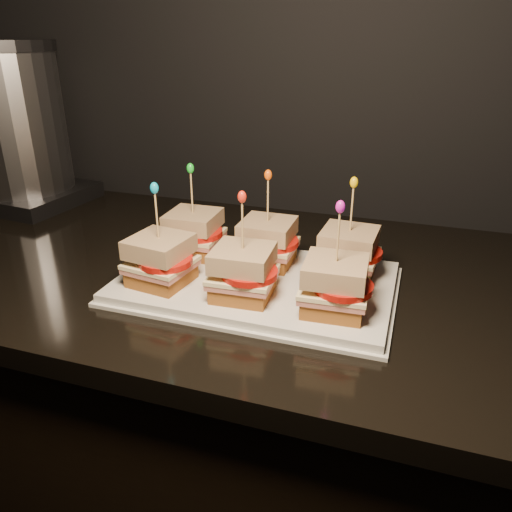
% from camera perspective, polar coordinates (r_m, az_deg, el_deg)
% --- Properties ---
extents(granite_slab, '(2.59, 0.64, 0.03)m').
position_cam_1_polar(granite_slab, '(0.83, 25.14, -5.81)').
color(granite_slab, black).
rests_on(granite_slab, cabinet).
extents(platter, '(0.41, 0.26, 0.02)m').
position_cam_1_polar(platter, '(0.78, 0.00, -3.09)').
color(platter, silver).
rests_on(platter, granite_slab).
extents(platter_rim, '(0.42, 0.27, 0.01)m').
position_cam_1_polar(platter_rim, '(0.78, 0.00, -3.49)').
color(platter_rim, silver).
rests_on(platter_rim, granite_slab).
extents(sandwich_0_bread_bot, '(0.08, 0.08, 0.02)m').
position_cam_1_polar(sandwich_0_bread_bot, '(0.86, -7.03, 1.07)').
color(sandwich_0_bread_bot, brown).
rests_on(sandwich_0_bread_bot, platter).
extents(sandwich_0_ham, '(0.09, 0.09, 0.01)m').
position_cam_1_polar(sandwich_0_ham, '(0.86, -7.08, 2.00)').
color(sandwich_0_ham, '#BA6459').
rests_on(sandwich_0_ham, sandwich_0_bread_bot).
extents(sandwich_0_cheese, '(0.09, 0.09, 0.01)m').
position_cam_1_polar(sandwich_0_cheese, '(0.86, -7.10, 2.44)').
color(sandwich_0_cheese, '#FEECAB').
rests_on(sandwich_0_cheese, sandwich_0_ham).
extents(sandwich_0_tomato, '(0.08, 0.08, 0.01)m').
position_cam_1_polar(sandwich_0_tomato, '(0.84, -6.56, 2.67)').
color(sandwich_0_tomato, '#B5140C').
rests_on(sandwich_0_tomato, sandwich_0_cheese).
extents(sandwich_0_bread_top, '(0.08, 0.08, 0.03)m').
position_cam_1_polar(sandwich_0_bread_top, '(0.85, -7.19, 4.07)').
color(sandwich_0_bread_top, brown).
rests_on(sandwich_0_bread_top, sandwich_0_tomato).
extents(sandwich_0_pick, '(0.00, 0.00, 0.09)m').
position_cam_1_polar(sandwich_0_pick, '(0.83, -7.35, 6.91)').
color(sandwich_0_pick, tan).
rests_on(sandwich_0_pick, sandwich_0_bread_top).
extents(sandwich_0_frill, '(0.01, 0.01, 0.02)m').
position_cam_1_polar(sandwich_0_frill, '(0.82, -7.51, 9.91)').
color(sandwich_0_frill, green).
rests_on(sandwich_0_frill, sandwich_0_pick).
extents(sandwich_1_bread_bot, '(0.08, 0.08, 0.02)m').
position_cam_1_polar(sandwich_1_bread_bot, '(0.82, 1.30, -0.05)').
color(sandwich_1_bread_bot, brown).
rests_on(sandwich_1_bread_bot, platter).
extents(sandwich_1_ham, '(0.09, 0.09, 0.01)m').
position_cam_1_polar(sandwich_1_ham, '(0.81, 1.31, 0.92)').
color(sandwich_1_ham, '#BA6459').
rests_on(sandwich_1_ham, sandwich_1_bread_bot).
extents(sandwich_1_cheese, '(0.09, 0.09, 0.01)m').
position_cam_1_polar(sandwich_1_cheese, '(0.81, 1.31, 1.38)').
color(sandwich_1_cheese, '#FEECAB').
rests_on(sandwich_1_cheese, sandwich_1_ham).
extents(sandwich_1_tomato, '(0.08, 0.08, 0.01)m').
position_cam_1_polar(sandwich_1_tomato, '(0.80, 2.01, 1.61)').
color(sandwich_1_tomato, '#B5140C').
rests_on(sandwich_1_tomato, sandwich_1_cheese).
extents(sandwich_1_bread_top, '(0.08, 0.08, 0.03)m').
position_cam_1_polar(sandwich_1_bread_top, '(0.80, 1.33, 3.09)').
color(sandwich_1_bread_top, brown).
rests_on(sandwich_1_bread_top, sandwich_1_tomato).
extents(sandwich_1_pick, '(0.00, 0.00, 0.09)m').
position_cam_1_polar(sandwich_1_pick, '(0.79, 1.36, 6.08)').
color(sandwich_1_pick, tan).
rests_on(sandwich_1_pick, sandwich_1_bread_top).
extents(sandwich_1_frill, '(0.01, 0.01, 0.02)m').
position_cam_1_polar(sandwich_1_frill, '(0.77, 1.39, 9.25)').
color(sandwich_1_frill, '#EA510A').
rests_on(sandwich_1_frill, sandwich_1_pick).
extents(sandwich_2_bread_bot, '(0.08, 0.08, 0.02)m').
position_cam_1_polar(sandwich_2_bread_bot, '(0.79, 10.36, -1.27)').
color(sandwich_2_bread_bot, brown).
rests_on(sandwich_2_bread_bot, platter).
extents(sandwich_2_ham, '(0.09, 0.09, 0.01)m').
position_cam_1_polar(sandwich_2_ham, '(0.79, 10.44, -0.28)').
color(sandwich_2_ham, '#BA6459').
rests_on(sandwich_2_ham, sandwich_2_bread_bot).
extents(sandwich_2_cheese, '(0.09, 0.09, 0.01)m').
position_cam_1_polar(sandwich_2_cheese, '(0.79, 10.48, 0.19)').
color(sandwich_2_cheese, '#FEECAB').
rests_on(sandwich_2_cheese, sandwich_2_ham).
extents(sandwich_2_tomato, '(0.08, 0.08, 0.01)m').
position_cam_1_polar(sandwich_2_tomato, '(0.78, 11.32, 0.41)').
color(sandwich_2_tomato, '#B5140C').
rests_on(sandwich_2_tomato, sandwich_2_cheese).
extents(sandwich_2_bread_top, '(0.09, 0.09, 0.03)m').
position_cam_1_polar(sandwich_2_bread_top, '(0.78, 10.62, 1.94)').
color(sandwich_2_bread_top, brown).
rests_on(sandwich_2_bread_top, sandwich_2_tomato).
extents(sandwich_2_pick, '(0.00, 0.00, 0.09)m').
position_cam_1_polar(sandwich_2_pick, '(0.76, 10.87, 5.00)').
color(sandwich_2_pick, tan).
rests_on(sandwich_2_pick, sandwich_2_bread_top).
extents(sandwich_2_frill, '(0.01, 0.01, 0.02)m').
position_cam_1_polar(sandwich_2_frill, '(0.75, 11.14, 8.26)').
color(sandwich_2_frill, '#EEB706').
rests_on(sandwich_2_frill, sandwich_2_pick).
extents(sandwich_3_bread_bot, '(0.09, 0.09, 0.02)m').
position_cam_1_polar(sandwich_3_bread_bot, '(0.77, -10.71, -2.20)').
color(sandwich_3_bread_bot, brown).
rests_on(sandwich_3_bread_bot, platter).
extents(sandwich_3_ham, '(0.10, 0.10, 0.01)m').
position_cam_1_polar(sandwich_3_ham, '(0.76, -10.80, -1.18)').
color(sandwich_3_ham, '#BA6459').
rests_on(sandwich_3_ham, sandwich_3_bread_bot).
extents(sandwich_3_cheese, '(0.10, 0.10, 0.01)m').
position_cam_1_polar(sandwich_3_cheese, '(0.76, -10.84, -0.70)').
color(sandwich_3_cheese, '#FEECAB').
rests_on(sandwich_3_cheese, sandwich_3_ham).
extents(sandwich_3_tomato, '(0.08, 0.08, 0.01)m').
position_cam_1_polar(sandwich_3_tomato, '(0.75, -10.29, -0.49)').
color(sandwich_3_tomato, '#B5140C').
rests_on(sandwich_3_tomato, sandwich_3_cheese).
extents(sandwich_3_bread_top, '(0.09, 0.09, 0.03)m').
position_cam_1_polar(sandwich_3_bread_top, '(0.75, -10.99, 1.10)').
color(sandwich_3_bread_top, brown).
rests_on(sandwich_3_bread_top, sandwich_3_tomato).
extents(sandwich_3_pick, '(0.00, 0.00, 0.09)m').
position_cam_1_polar(sandwich_3_pick, '(0.73, -11.26, 4.26)').
color(sandwich_3_pick, tan).
rests_on(sandwich_3_pick, sandwich_3_bread_top).
extents(sandwich_3_frill, '(0.01, 0.01, 0.02)m').
position_cam_1_polar(sandwich_3_frill, '(0.72, -11.55, 7.62)').
color(sandwich_3_frill, '#0CA1C5').
rests_on(sandwich_3_frill, sandwich_3_pick).
extents(sandwich_4_bread_bot, '(0.08, 0.08, 0.02)m').
position_cam_1_polar(sandwich_4_bread_bot, '(0.72, -1.48, -3.70)').
color(sandwich_4_bread_bot, brown).
rests_on(sandwich_4_bread_bot, platter).
extents(sandwich_4_ham, '(0.09, 0.09, 0.01)m').
position_cam_1_polar(sandwich_4_ham, '(0.71, -1.50, -2.62)').
color(sandwich_4_ham, '#BA6459').
rests_on(sandwich_4_ham, sandwich_4_bread_bot).
extents(sandwich_4_cheese, '(0.09, 0.09, 0.01)m').
position_cam_1_polar(sandwich_4_cheese, '(0.71, -1.50, -2.12)').
color(sandwich_4_cheese, '#FEECAB').
rests_on(sandwich_4_cheese, sandwich_4_ham).
extents(sandwich_4_tomato, '(0.08, 0.08, 0.01)m').
position_cam_1_polar(sandwich_4_tomato, '(0.70, -0.75, -1.91)').
color(sandwich_4_tomato, '#B5140C').
rests_on(sandwich_4_tomato, sandwich_4_cheese).
extents(sandwich_4_bread_top, '(0.09, 0.09, 0.03)m').
position_cam_1_polar(sandwich_4_bread_top, '(0.70, -1.53, -0.21)').
color(sandwich_4_bread_top, brown).
rests_on(sandwich_4_bread_top, sandwich_4_tomato).
extents(sandwich_4_pick, '(0.00, 0.00, 0.09)m').
position_cam_1_polar(sandwich_4_pick, '(0.68, -1.57, 3.16)').
color(sandwich_4_pick, tan).
rests_on(sandwich_4_pick, sandwich_4_bread_top).
extents(sandwich_4_frill, '(0.01, 0.01, 0.02)m').
position_cam_1_polar(sandwich_4_frill, '(0.67, -1.61, 6.78)').
color(sandwich_4_frill, red).
rests_on(sandwich_4_frill, sandwich_4_pick).
extents(sandwich_5_bread_bot, '(0.08, 0.08, 0.02)m').
position_cam_1_polar(sandwich_5_bread_bot, '(0.69, 8.84, -5.26)').
color(sandwich_5_bread_bot, brown).
rests_on(sandwich_5_bread_bot, platter).
extents(sandwich_5_ham, '(0.09, 0.09, 0.01)m').
position_cam_1_polar(sandwich_5_ham, '(0.68, 8.92, -4.15)').
color(sandwich_5_ham, '#BA6459').
rests_on(sandwich_5_ham, sandwich_5_bread_bot).
extents(sandwich_5_cheese, '(0.09, 0.09, 0.01)m').
position_cam_1_polar(sandwich_5_cheese, '(0.68, 8.96, -3.63)').
color(sandwich_5_cheese, '#FEECAB').
rests_on(sandwich_5_cheese, sandwich_5_ham).
extents(sandwich_5_tomato, '(0.08, 0.08, 0.01)m').
position_cam_1_polar(sandwich_5_tomato, '(0.67, 9.91, -3.44)').
color(sandwich_5_tomato, '#B5140C').
rests_on(sandwich_5_tomato, sandwich_5_cheese).
extents(sandwich_5_bread_top, '(0.09, 0.09, 0.03)m').
position_cam_1_polar(sandwich_5_bread_top, '(0.67, 9.10, -1.67)').
color(sandwich_5_bread_top, brown).
rests_on(sandwich_5_bread_top, sandwich_5_tomato).
extents(sandwich_5_pick, '(0.00, 0.00, 0.09)m').
position_cam_1_polar(sandwich_5_pick, '(0.65, 9.35, 1.82)').
color(sandwich_5_pick, tan).
rests_on(sandwich_5_pick, sandwich_5_bread_top).
extents(sandwich_5_frill, '(0.01, 0.01, 0.02)m').
position_cam_1_polar(sandwich_5_frill, '(0.64, 9.62, 5.57)').
color(sandwich_5_frill, '#D118AE').
rests_on(sandwich_5_frill, sandwich_5_pick).
extents(appliance_base, '(0.29, 0.25, 0.03)m').
position_cam_1_polar(appliance_base, '(1.30, -24.83, 6.41)').
color(appliance_base, '#262628').
rests_on(appliance_base, granite_slab).
extents(appliance_body, '(0.23, 0.23, 0.30)m').
position_cam_1_polar(appliance_body, '(1.27, -26.14, 13.49)').
color(appliance_body, silver).
rests_on(appliance_body, appliance_base).
extents(appliance, '(0.27, 0.23, 0.35)m').
position_cam_1_polar(appliance, '(1.27, -26.10, 13.24)').
color(appliance, silver).
rests_on(appliance, granite_slab).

